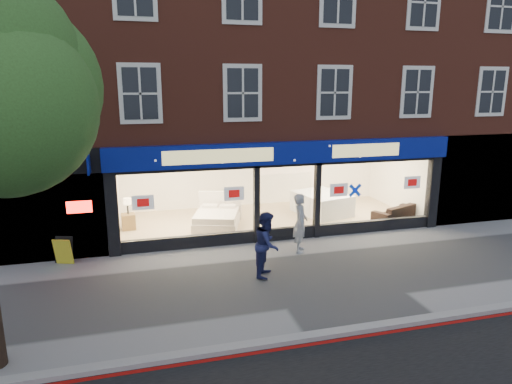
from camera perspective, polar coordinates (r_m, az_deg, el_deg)
name	(u,v)px	position (r m, az deg, el deg)	size (l,w,h in m)	color
ground	(323,275)	(12.75, 8.36, -10.23)	(120.00, 120.00, 0.00)	gray
kerb_line	(382,333)	(10.29, 15.48, -16.68)	(60.00, 0.10, 0.01)	#8C0A07
kerb_stone	(377,326)	(10.41, 14.92, -15.92)	(60.00, 0.25, 0.12)	gray
showroom_floor	(268,219)	(17.37, 1.51, -3.43)	(11.00, 4.50, 0.10)	tan
building	(256,41)	(18.31, 0.01, 18.39)	(19.00, 8.26, 10.30)	brown
display_bed	(217,217)	(16.44, -4.88, -3.17)	(2.07, 2.29, 1.07)	silver
bedside_table	(129,221)	(16.60, -15.63, -3.57)	(0.45, 0.45, 0.55)	brown
mattress_stack	(322,203)	(18.05, 8.22, -1.42)	(2.10, 2.41, 0.81)	silver
sofa	(395,212)	(17.95, 17.02, -2.36)	(1.95, 0.76, 0.57)	black
a_board	(64,251)	(14.33, -22.92, -6.77)	(0.52, 0.33, 0.79)	gold
pedestrian_grey	(300,223)	(14.08, 5.56, -3.86)	(0.67, 0.44, 1.83)	#A8ACB0
pedestrian_blue	(267,244)	(12.30, 1.39, -6.53)	(0.86, 0.67, 1.78)	#1B1F4C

